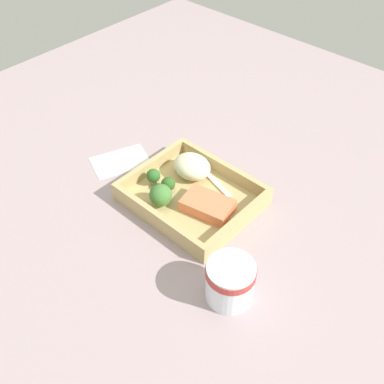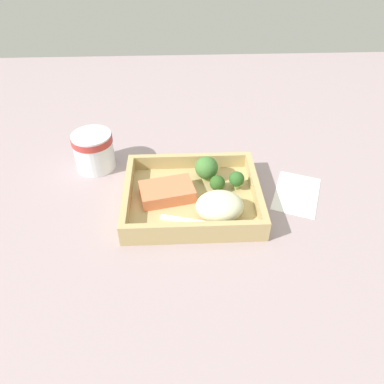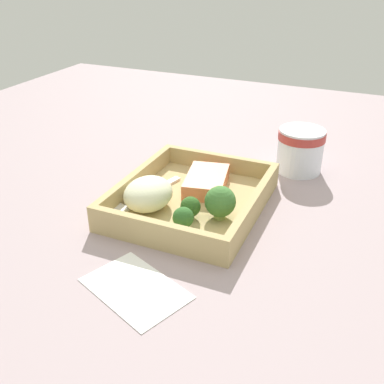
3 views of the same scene
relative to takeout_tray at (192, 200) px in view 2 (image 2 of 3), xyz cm
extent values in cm
cube|color=#A18D92|center=(0.00, 0.00, -1.60)|extent=(160.00, 160.00, 2.00)
cube|color=tan|center=(0.00, 0.00, 0.00)|extent=(26.00, 21.79, 1.20)
cube|color=tan|center=(0.00, -10.30, 2.14)|extent=(26.00, 1.20, 3.08)
cube|color=tan|center=(0.00, 10.30, 2.14)|extent=(26.00, 1.20, 3.08)
cube|color=tan|center=(-12.40, 0.00, 2.14)|extent=(1.20, 19.39, 3.08)
cube|color=tan|center=(12.40, 0.00, 2.14)|extent=(1.20, 19.39, 3.08)
cube|color=#E87A50|center=(-4.83, 0.55, 1.87)|extent=(11.33, 8.45, 2.54)
ellipsoid|color=beige|center=(4.81, -5.29, 3.03)|extent=(8.73, 7.28, 4.85)
cylinder|color=#88A55C|center=(5.08, 1.98, 1.15)|extent=(1.17, 1.17, 1.11)
sphere|color=#2F5A20|center=(5.08, 1.98, 2.55)|extent=(3.08, 3.08, 3.08)
cylinder|color=#8BA662|center=(8.95, 2.55, 1.37)|extent=(1.16, 1.16, 1.54)
sphere|color=#2F6127|center=(8.95, 2.55, 2.98)|extent=(3.05, 3.05, 3.05)
cylinder|color=#7B9750|center=(3.22, 5.99, 1.35)|extent=(1.79, 1.79, 1.50)
sphere|color=#417634|center=(3.22, 5.99, 3.40)|extent=(4.71, 4.71, 4.71)
cube|color=white|center=(0.41, -6.95, 0.82)|extent=(12.25, 4.32, 0.44)
cube|color=white|center=(8.03, -9.03, 0.82)|extent=(3.86, 3.02, 0.44)
cylinder|color=white|center=(-20.56, 12.94, 3.49)|extent=(8.36, 8.36, 8.19)
cylinder|color=#B23833|center=(-20.56, 12.94, 6.45)|extent=(8.61, 8.61, 1.47)
cube|color=white|center=(21.30, 1.68, -0.48)|extent=(12.66, 15.11, 0.24)
camera|label=1|loc=(-45.52, 49.93, 67.89)|focal=42.00mm
camera|label=2|loc=(-2.39, -55.03, 48.57)|focal=35.00mm
camera|label=3|loc=(57.94, 25.33, 36.24)|focal=42.00mm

